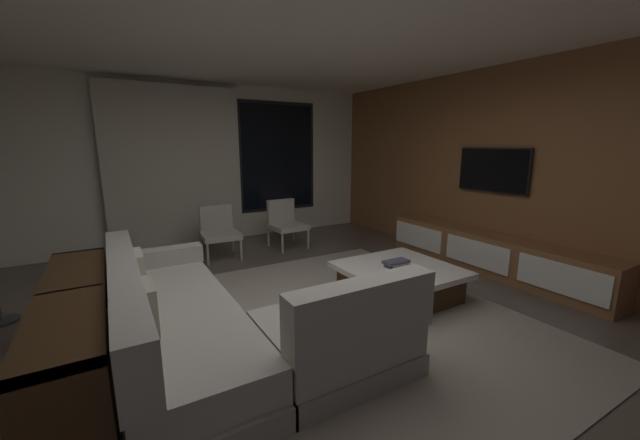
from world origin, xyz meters
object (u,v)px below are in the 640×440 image
object	(u,v)px
coffee_table	(399,282)
console_table_behind_couch	(77,334)
accent_chair_by_curtain	(219,229)
media_console	(490,254)
sectional_couch	(216,325)
accent_chair_near_window	(285,221)
mounted_tv	(493,170)
book_stack_on_coffee_table	(396,263)

from	to	relation	value
coffee_table	console_table_behind_couch	size ratio (longest dim) A/B	0.55
accent_chair_by_curtain	media_console	distance (m)	3.86
accent_chair_by_curtain	console_table_behind_couch	world-z (taller)	accent_chair_by_curtain
accent_chair_by_curtain	sectional_couch	bearing A→B (deg)	-105.67
coffee_table	accent_chair_near_window	distance (m)	2.57
media_console	console_table_behind_couch	distance (m)	4.59
coffee_table	mounted_tv	size ratio (longest dim) A/B	1.14
sectional_couch	book_stack_on_coffee_table	xyz separation A→B (m)	(2.06, 0.23, 0.10)
accent_chair_by_curtain	book_stack_on_coffee_table	bearing A→B (deg)	-62.08
accent_chair_by_curtain	media_console	xyz separation A→B (m)	(2.92, -2.52, -0.18)
accent_chair_near_window	media_console	world-z (taller)	accent_chair_near_window
accent_chair_near_window	media_console	size ratio (longest dim) A/B	0.25
media_console	mounted_tv	world-z (taller)	mounted_tv
accent_chair_by_curtain	media_console	bearing A→B (deg)	-40.77
accent_chair_near_window	console_table_behind_couch	world-z (taller)	accent_chair_near_window
mounted_tv	accent_chair_by_curtain	bearing A→B (deg)	143.21
sectional_couch	book_stack_on_coffee_table	world-z (taller)	sectional_couch
book_stack_on_coffee_table	media_console	size ratio (longest dim) A/B	0.10
book_stack_on_coffee_table	mounted_tv	size ratio (longest dim) A/B	0.29
accent_chair_near_window	mounted_tv	xyz separation A→B (m)	(1.98, -2.34, 0.92)
mounted_tv	console_table_behind_couch	world-z (taller)	mounted_tv
coffee_table	mounted_tv	distance (m)	2.14
accent_chair_near_window	console_table_behind_couch	xyz separation A→B (m)	(-2.78, -2.58, -0.02)
sectional_couch	accent_chair_near_window	distance (m)	3.30
media_console	accent_chair_near_window	bearing A→B (deg)	125.35
sectional_couch	console_table_behind_couch	size ratio (longest dim) A/B	1.19
coffee_table	accent_chair_by_curtain	xyz separation A→B (m)	(-1.31, 2.53, 0.25)
media_console	accent_chair_by_curtain	bearing A→B (deg)	139.23
sectional_couch	mounted_tv	distance (m)	4.02
sectional_couch	console_table_behind_couch	xyz separation A→B (m)	(-0.91, 0.13, 0.12)
accent_chair_near_window	sectional_couch	bearing A→B (deg)	-124.56
accent_chair_by_curtain	mounted_tv	size ratio (longest dim) A/B	0.77
sectional_couch	coffee_table	world-z (taller)	sectional_couch
mounted_tv	console_table_behind_couch	size ratio (longest dim) A/B	0.48
media_console	coffee_table	bearing A→B (deg)	-179.66
coffee_table	accent_chair_near_window	world-z (taller)	accent_chair_near_window
sectional_couch	book_stack_on_coffee_table	bearing A→B (deg)	6.27
book_stack_on_coffee_table	accent_chair_near_window	bearing A→B (deg)	94.37
coffee_table	media_console	bearing A→B (deg)	0.34
book_stack_on_coffee_table	sectional_couch	bearing A→B (deg)	-173.73
sectional_couch	media_console	world-z (taller)	sectional_couch
sectional_couch	accent_chair_by_curtain	xyz separation A→B (m)	(0.76, 2.69, 0.14)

